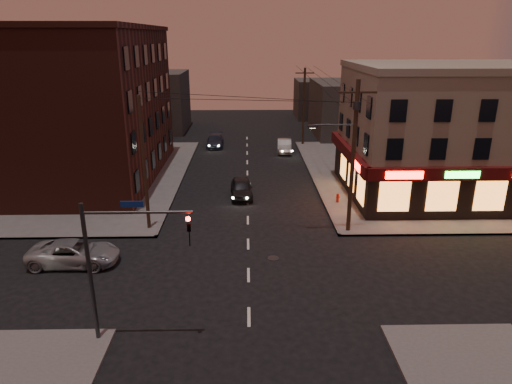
{
  "coord_description": "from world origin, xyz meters",
  "views": [
    {
      "loc": [
        -0.05,
        -22.55,
        12.63
      ],
      "look_at": [
        0.53,
        4.96,
        3.2
      ],
      "focal_mm": 32.0,
      "sensor_mm": 36.0,
      "label": 1
    }
  ],
  "objects_px": {
    "suv_cross": "(74,253)",
    "fire_hydrant": "(338,197)",
    "sedan_mid": "(284,146)",
    "sedan_far": "(215,141)",
    "sedan_near": "(241,188)"
  },
  "relations": [
    {
      "from": "sedan_mid",
      "to": "fire_hydrant",
      "type": "height_order",
      "value": "sedan_mid"
    },
    {
      "from": "suv_cross",
      "to": "fire_hydrant",
      "type": "height_order",
      "value": "suv_cross"
    },
    {
      "from": "sedan_mid",
      "to": "fire_hydrant",
      "type": "xyz_separation_m",
      "value": [
        2.85,
        -17.19,
        -0.19
      ]
    },
    {
      "from": "fire_hydrant",
      "to": "sedan_far",
      "type": "bearing_deg",
      "value": 118.7
    },
    {
      "from": "sedan_far",
      "to": "sedan_near",
      "type": "bearing_deg",
      "value": -79.91
    },
    {
      "from": "suv_cross",
      "to": "sedan_mid",
      "type": "height_order",
      "value": "sedan_mid"
    },
    {
      "from": "sedan_mid",
      "to": "sedan_near",
      "type": "bearing_deg",
      "value": -103.56
    },
    {
      "from": "suv_cross",
      "to": "fire_hydrant",
      "type": "xyz_separation_m",
      "value": [
        17.25,
        9.75,
        -0.16
      ]
    },
    {
      "from": "sedan_near",
      "to": "sedan_mid",
      "type": "relative_size",
      "value": 0.98
    },
    {
      "from": "sedan_mid",
      "to": "sedan_far",
      "type": "height_order",
      "value": "sedan_mid"
    },
    {
      "from": "sedan_near",
      "to": "sedan_far",
      "type": "distance_m",
      "value": 18.47
    },
    {
      "from": "suv_cross",
      "to": "sedan_mid",
      "type": "relative_size",
      "value": 1.15
    },
    {
      "from": "sedan_near",
      "to": "sedan_far",
      "type": "bearing_deg",
      "value": 97.5
    },
    {
      "from": "sedan_near",
      "to": "sedan_far",
      "type": "height_order",
      "value": "sedan_near"
    },
    {
      "from": "fire_hydrant",
      "to": "sedan_mid",
      "type": "bearing_deg",
      "value": 99.43
    }
  ]
}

